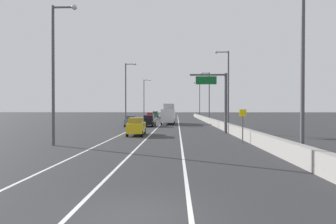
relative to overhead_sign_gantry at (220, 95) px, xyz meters
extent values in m
plane|color=#2D2D30|center=(-6.50, 36.15, -4.73)|extent=(320.00, 320.00, 0.00)
cube|color=silver|center=(-12.00, 27.15, -4.73)|extent=(0.16, 130.00, 0.00)
cube|color=silver|center=(-8.50, 27.15, -4.73)|extent=(0.16, 130.00, 0.00)
cube|color=silver|center=(-5.00, 27.15, -4.73)|extent=(0.16, 130.00, 0.00)
cube|color=gray|center=(1.34, 12.15, -4.18)|extent=(0.60, 120.00, 1.10)
cylinder|color=#47474C|center=(0.74, 0.02, -0.98)|extent=(0.36, 0.36, 7.50)
cube|color=#47474C|center=(-1.51, 0.02, 2.57)|extent=(4.50, 0.20, 0.20)
cube|color=#0C5923|center=(-1.73, -0.10, 1.87)|extent=(2.60, 0.10, 1.00)
cylinder|color=#4C4C51|center=(0.44, -10.42, -3.53)|extent=(0.10, 0.10, 2.40)
cube|color=yellow|center=(0.44, -10.46, -2.03)|extent=(0.60, 0.04, 0.60)
cylinder|color=#4C4C51|center=(2.15, -18.46, 1.07)|extent=(0.24, 0.24, 11.60)
cylinder|color=#4C4C51|center=(2.25, 6.67, 1.07)|extent=(0.24, 0.24, 11.60)
cube|color=#4C4C51|center=(1.35, 6.67, 6.72)|extent=(1.80, 0.12, 0.12)
sphere|color=beige|center=(0.45, 6.67, 6.72)|extent=(0.44, 0.44, 0.44)
cylinder|color=#4C4C51|center=(2.28, 31.80, 1.07)|extent=(0.24, 0.24, 11.60)
cube|color=#4C4C51|center=(1.38, 31.80, 6.72)|extent=(1.80, 0.12, 0.12)
sphere|color=beige|center=(0.48, 31.80, 6.72)|extent=(0.44, 0.44, 0.44)
cylinder|color=#4C4C51|center=(2.04, 56.93, 1.07)|extent=(0.24, 0.24, 11.60)
cube|color=#4C4C51|center=(1.14, 56.93, 6.72)|extent=(1.80, 0.12, 0.12)
sphere|color=beige|center=(0.24, 56.93, 6.72)|extent=(0.44, 0.44, 0.44)
cylinder|color=#4C4C51|center=(-15.66, -12.46, 1.07)|extent=(0.24, 0.24, 11.60)
cube|color=#4C4C51|center=(-14.76, -12.46, 6.72)|extent=(1.80, 0.12, 0.12)
sphere|color=beige|center=(-13.86, -12.46, 6.72)|extent=(0.44, 0.44, 0.44)
cylinder|color=#4C4C51|center=(-15.05, 17.70, 1.07)|extent=(0.24, 0.24, 11.60)
cube|color=#4C4C51|center=(-14.15, 17.70, 6.72)|extent=(1.80, 0.12, 0.12)
sphere|color=beige|center=(-13.25, 17.70, 6.72)|extent=(0.44, 0.44, 0.44)
cylinder|color=#4C4C51|center=(-15.07, 47.85, 1.07)|extent=(0.24, 0.24, 11.60)
cube|color=#4C4C51|center=(-14.17, 47.85, 6.72)|extent=(1.80, 0.12, 0.12)
sphere|color=beige|center=(-13.27, 47.85, 6.72)|extent=(0.44, 0.44, 0.44)
cube|color=red|center=(-13.10, 47.15, -3.90)|extent=(1.92, 4.69, 0.98)
cube|color=maroon|center=(-13.11, 46.68, -3.10)|extent=(1.62, 2.14, 0.60)
cylinder|color=black|center=(-13.83, 49.04, -4.39)|extent=(0.24, 0.69, 0.68)
cylinder|color=black|center=(-12.23, 48.99, -4.39)|extent=(0.24, 0.69, 0.68)
cylinder|color=black|center=(-13.96, 45.31, -4.39)|extent=(0.24, 0.69, 0.68)
cylinder|color=black|center=(-12.36, 45.25, -4.39)|extent=(0.24, 0.69, 0.68)
cube|color=gold|center=(-10.03, -3.24, -3.84)|extent=(1.89, 4.75, 1.10)
cube|color=olive|center=(-10.02, -3.71, -2.99)|extent=(1.60, 2.16, 0.60)
cylinder|color=black|center=(-10.88, -1.36, -4.39)|extent=(0.24, 0.69, 0.68)
cylinder|color=black|center=(-9.29, -1.32, -4.39)|extent=(0.24, 0.69, 0.68)
cylinder|color=black|center=(-10.77, -5.16, -4.39)|extent=(0.24, 0.69, 0.68)
cylinder|color=black|center=(-9.18, -5.11, -4.39)|extent=(0.24, 0.69, 0.68)
cube|color=#196033|center=(-12.81, 62.88, -3.82)|extent=(1.87, 4.74, 1.13)
cube|color=#1C4633|center=(-12.82, 62.41, -2.96)|extent=(1.63, 2.14, 0.60)
cylinder|color=black|center=(-13.64, 64.80, -4.39)|extent=(0.22, 0.68, 0.68)
cylinder|color=black|center=(-11.97, 64.79, -4.39)|extent=(0.22, 0.68, 0.68)
cylinder|color=black|center=(-13.66, 60.97, -4.39)|extent=(0.22, 0.68, 0.68)
cylinder|color=black|center=(-11.99, 60.96, -4.39)|extent=(0.22, 0.68, 0.68)
cube|color=white|center=(-9.94, 55.57, -3.92)|extent=(1.95, 4.23, 0.94)
cube|color=#96969E|center=(-9.96, 55.16, -3.15)|extent=(1.65, 1.93, 0.60)
cylinder|color=black|center=(-10.70, 57.24, -4.39)|extent=(0.25, 0.69, 0.68)
cylinder|color=black|center=(-9.06, 57.18, -4.39)|extent=(0.25, 0.69, 0.68)
cylinder|color=black|center=(-10.82, 53.97, -4.39)|extent=(0.25, 0.69, 0.68)
cylinder|color=black|center=(-9.19, 53.91, -4.39)|extent=(0.25, 0.69, 0.68)
cube|color=slate|center=(-13.29, 12.75, -3.91)|extent=(1.89, 4.15, 0.96)
cube|color=#4D505A|center=(-13.28, 12.35, -3.12)|extent=(1.60, 1.89, 0.60)
cylinder|color=black|center=(-14.14, 14.32, -4.39)|extent=(0.24, 0.69, 0.68)
cylinder|color=black|center=(-12.56, 14.38, -4.39)|extent=(0.24, 0.69, 0.68)
cylinder|color=black|center=(-14.03, 11.13, -4.39)|extent=(0.24, 0.69, 0.68)
cylinder|color=black|center=(-12.44, 11.19, -4.39)|extent=(0.24, 0.69, 0.68)
cube|color=black|center=(-10.13, 13.05, -3.88)|extent=(1.87, 4.72, 1.01)
cube|color=black|center=(-10.14, 12.59, -3.08)|extent=(1.59, 2.14, 0.60)
cylinder|color=black|center=(-10.88, 14.96, -4.39)|extent=(0.24, 0.69, 0.68)
cylinder|color=black|center=(-9.29, 14.92, -4.39)|extent=(0.24, 0.69, 0.68)
cylinder|color=black|center=(-10.97, 11.19, -4.39)|extent=(0.24, 0.69, 0.68)
cylinder|color=black|center=(-9.38, 11.15, -4.39)|extent=(0.24, 0.69, 0.68)
cube|color=silver|center=(-7.04, 20.38, -3.00)|extent=(2.59, 9.46, 2.45)
cube|color=gray|center=(-7.00, 22.45, -1.23)|extent=(2.15, 2.11, 1.10)
cylinder|color=black|center=(-8.08, 24.41, -4.23)|extent=(0.24, 1.00, 1.00)
cylinder|color=black|center=(-5.84, 24.37, -4.23)|extent=(0.24, 1.00, 1.00)
cylinder|color=black|center=(-8.24, 16.40, -4.23)|extent=(0.24, 1.00, 1.00)
cylinder|color=black|center=(-6.00, 16.36, -4.23)|extent=(0.24, 1.00, 1.00)
camera|label=1|loc=(-5.40, -35.78, -1.65)|focal=30.44mm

